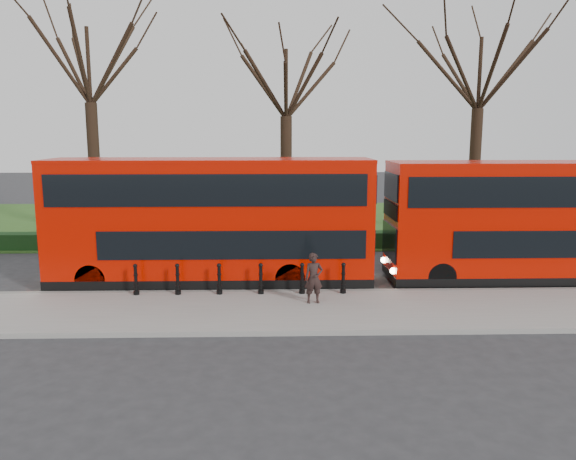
{
  "coord_description": "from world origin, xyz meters",
  "views": [
    {
      "loc": [
        1.32,
        -19.6,
        5.49
      ],
      "look_at": [
        1.85,
        0.5,
        2.0
      ],
      "focal_mm": 35.0,
      "sensor_mm": 36.0,
      "label": 1
    }
  ],
  "objects_px": {
    "bus_lead": "(211,222)",
    "bus_rear": "(541,222)",
    "bollard_row": "(240,279)",
    "pedestrian": "(314,278)"
  },
  "relations": [
    {
      "from": "bollard_row",
      "to": "pedestrian",
      "type": "bearing_deg",
      "value": -23.95
    },
    {
      "from": "bus_rear",
      "to": "bollard_row",
      "type": "bearing_deg",
      "value": -170.4
    },
    {
      "from": "bollard_row",
      "to": "bus_rear",
      "type": "bearing_deg",
      "value": 9.6
    },
    {
      "from": "pedestrian",
      "to": "bollard_row",
      "type": "bearing_deg",
      "value": 148.85
    },
    {
      "from": "bus_rear",
      "to": "pedestrian",
      "type": "height_order",
      "value": "bus_rear"
    },
    {
      "from": "bollard_row",
      "to": "pedestrian",
      "type": "xyz_separation_m",
      "value": [
        2.4,
        -1.06,
        0.31
      ]
    },
    {
      "from": "bus_lead",
      "to": "pedestrian",
      "type": "distance_m",
      "value": 4.74
    },
    {
      "from": "bus_lead",
      "to": "bus_rear",
      "type": "distance_m",
      "value": 12.09
    },
    {
      "from": "bollard_row",
      "to": "bus_lead",
      "type": "relative_size",
      "value": 0.62
    },
    {
      "from": "bus_lead",
      "to": "bus_rear",
      "type": "relative_size",
      "value": 1.03
    }
  ]
}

